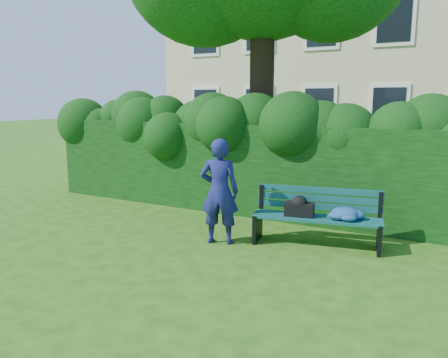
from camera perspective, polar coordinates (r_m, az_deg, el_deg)
The scene contains 5 objects.
ground at distance 7.09m, azimuth -2.35°, elevation -8.34°, with size 80.00×80.00×0.00m, color #205510.
apartment_building at distance 20.38m, azimuth 19.65°, elevation 20.31°, with size 16.00×8.08×12.00m.
hedge at distance 8.79m, azimuth 5.02°, elevation 1.32°, with size 10.00×1.00×1.80m.
park_bench at distance 7.00m, azimuth 12.52°, elevation -4.59°, with size 2.04×0.93×0.89m.
man_reading at distance 6.89m, azimuth -0.61°, elevation -1.62°, with size 0.61×0.40×1.69m, color navy.
Camera 1 is at (3.48, -5.75, 2.27)m, focal length 35.00 mm.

